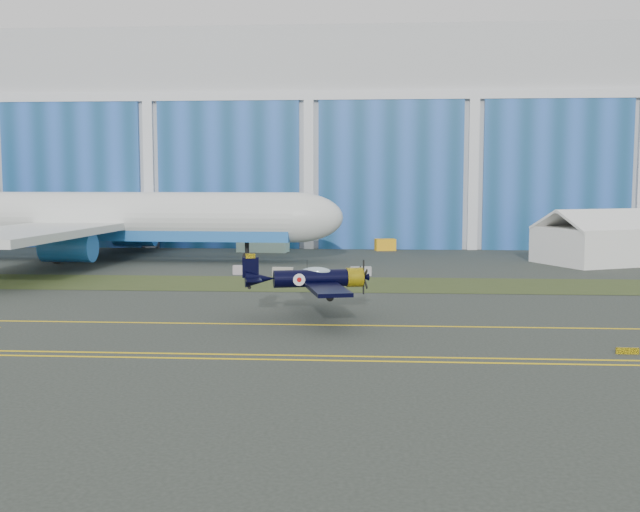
# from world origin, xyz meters

# --- Properties ---
(ground) EXTENTS (260.00, 260.00, 0.00)m
(ground) POSITION_xyz_m (0.00, 0.00, 0.00)
(ground) COLOR #343933
(ground) RESTS_ON ground
(grass_median) EXTENTS (260.00, 10.00, 0.02)m
(grass_median) POSITION_xyz_m (0.00, 14.00, 0.02)
(grass_median) COLOR #475128
(grass_median) RESTS_ON ground
(hangar) EXTENTS (220.00, 45.70, 30.00)m
(hangar) POSITION_xyz_m (0.00, 71.79, 14.96)
(hangar) COLOR silver
(hangar) RESTS_ON ground
(taxiway_centreline) EXTENTS (200.00, 0.20, 0.02)m
(taxiway_centreline) POSITION_xyz_m (0.00, -5.00, 0.01)
(taxiway_centreline) COLOR yellow
(taxiway_centreline) RESTS_ON ground
(edge_line_near) EXTENTS (80.00, 0.20, 0.02)m
(edge_line_near) POSITION_xyz_m (0.00, -14.50, 0.01)
(edge_line_near) COLOR yellow
(edge_line_near) RESTS_ON ground
(edge_line_far) EXTENTS (80.00, 0.20, 0.02)m
(edge_line_far) POSITION_xyz_m (0.00, -13.50, 0.01)
(edge_line_far) COLOR yellow
(edge_line_far) RESTS_ON ground
(guard_board_right) EXTENTS (1.20, 0.15, 0.35)m
(guard_board_right) POSITION_xyz_m (22.00, -12.00, 0.17)
(guard_board_right) COLOR yellow
(guard_board_right) RESTS_ON ground
(warbird) EXTENTS (12.03, 13.47, 3.42)m
(warbird) POSITION_xyz_m (4.34, -2.71, 2.72)
(warbird) COLOR black
(warbird) RESTS_ON ground
(jetliner) EXTENTS (67.05, 57.71, 22.52)m
(jetliner) POSITION_xyz_m (-23.63, 33.26, 11.26)
(jetliner) COLOR silver
(jetliner) RESTS_ON ground
(tent) EXTENTS (16.04, 14.29, 6.14)m
(tent) POSITION_xyz_m (34.37, 33.08, 3.07)
(tent) COLOR white
(tent) RESTS_ON ground
(shipping_container) EXTENTS (6.77, 3.36, 2.82)m
(shipping_container) POSITION_xyz_m (-5.63, 44.27, 1.41)
(shipping_container) COLOR #C9F5D5
(shipping_container) RESTS_ON ground
(tug) EXTENTS (2.90, 2.11, 1.54)m
(tug) POSITION_xyz_m (10.33, 47.33, 0.77)
(tug) COLOR #FAAF17
(tug) RESTS_ON ground
(barrier_a) EXTENTS (2.02, 0.67, 0.90)m
(barrier_a) POSITION_xyz_m (-4.21, 20.49, 0.45)
(barrier_a) COLOR #9F949B
(barrier_a) RESTS_ON ground
(barrier_b) EXTENTS (2.02, 0.67, 0.90)m
(barrier_b) POSITION_xyz_m (-0.12, 19.18, 0.45)
(barrier_b) COLOR #99968A
(barrier_b) RESTS_ON ground
(barrier_c) EXTENTS (2.06, 0.85, 0.90)m
(barrier_c) POSITION_xyz_m (7.42, 20.24, 0.45)
(barrier_c) COLOR #969699
(barrier_c) RESTS_ON ground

